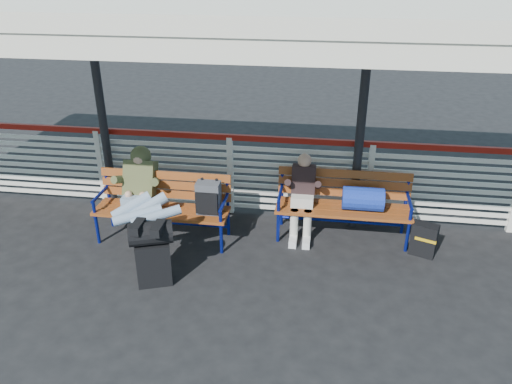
% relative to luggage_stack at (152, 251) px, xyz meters
% --- Properties ---
extents(ground, '(60.00, 60.00, 0.00)m').
position_rel_luggage_stack_xyz_m(ground, '(0.56, -0.01, -0.45)').
color(ground, black).
rests_on(ground, ground).
extents(fence, '(12.08, 0.08, 1.24)m').
position_rel_luggage_stack_xyz_m(fence, '(0.56, 1.89, 0.21)').
color(fence, silver).
rests_on(fence, ground).
extents(canopy, '(12.60, 3.60, 3.16)m').
position_rel_luggage_stack_xyz_m(canopy, '(0.56, 0.86, 2.59)').
color(canopy, silver).
rests_on(canopy, ground).
extents(luggage_stack, '(0.56, 0.43, 0.82)m').
position_rel_luggage_stack_xyz_m(luggage_stack, '(0.00, 0.00, 0.00)').
color(luggage_stack, black).
rests_on(luggage_stack, ground).
extents(bench_left, '(1.80, 0.56, 0.92)m').
position_rel_luggage_stack_xyz_m(bench_left, '(-0.02, 1.03, 0.14)').
color(bench_left, brown).
rests_on(bench_left, ground).
extents(bench_right, '(1.80, 0.56, 0.92)m').
position_rel_luggage_stack_xyz_m(bench_right, '(2.31, 1.41, 0.14)').
color(bench_right, brown).
rests_on(bench_right, ground).
extents(traveler_man, '(0.93, 1.64, 0.77)m').
position_rel_luggage_stack_xyz_m(traveler_man, '(-0.35, 0.69, 0.26)').
color(traveler_man, '#8EA5BF').
rests_on(traveler_man, ground).
extents(companion_person, '(0.32, 0.66, 1.15)m').
position_rel_luggage_stack_xyz_m(companion_person, '(1.65, 1.39, 0.15)').
color(companion_person, beige).
rests_on(companion_person, ground).
extents(suitcase_side, '(0.36, 0.30, 0.44)m').
position_rel_luggage_stack_xyz_m(suitcase_side, '(3.25, 1.10, -0.22)').
color(suitcase_side, black).
rests_on(suitcase_side, ground).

